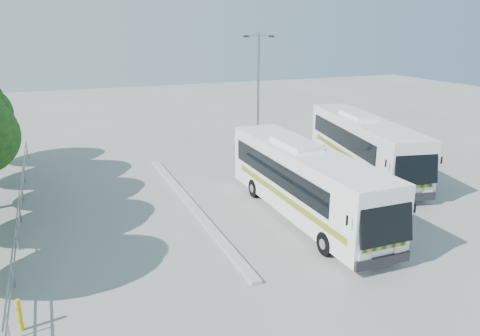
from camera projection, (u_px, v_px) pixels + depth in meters
name	position (u px, v px, depth m)	size (l,w,h in m)	color
ground	(249.00, 213.00, 22.20)	(100.00, 100.00, 0.00)	#959590
kerb_divider	(191.00, 204.00, 23.11)	(0.40, 16.00, 0.15)	#B2B2AD
railing	(20.00, 199.00, 21.91)	(0.06, 22.00, 1.00)	gray
coach_main	(305.00, 181.00, 21.32)	(2.52, 11.63, 3.22)	white
coach_adjacent	(364.00, 144.00, 27.84)	(4.68, 11.97, 3.26)	white
lamppost	(258.00, 90.00, 30.76)	(1.96, 0.70, 8.13)	gray
bollard	(20.00, 315.00, 13.55)	(0.14, 0.14, 1.01)	#C8BA0B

